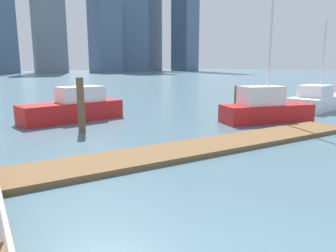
# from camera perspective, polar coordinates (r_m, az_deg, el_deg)

# --- Properties ---
(ground_plane) EXTENTS (300.00, 300.00, 0.00)m
(ground_plane) POSITION_cam_1_polar(r_m,az_deg,el_deg) (22.10, -22.46, 1.93)
(ground_plane) COLOR #476675
(floating_dock) EXTENTS (15.35, 2.00, 0.18)m
(floating_dock) POSITION_cam_1_polar(r_m,az_deg,el_deg) (12.30, 7.31, -3.60)
(floating_dock) COLOR brown
(floating_dock) RESTS_ON ground_plane
(dock_piling_0) EXTENTS (0.25, 0.25, 1.93)m
(dock_piling_0) POSITION_cam_1_polar(r_m,az_deg,el_deg) (19.56, 12.12, 4.29)
(dock_piling_0) COLOR brown
(dock_piling_0) RESTS_ON ground_plane
(dock_piling_2) EXTENTS (0.34, 0.34, 2.58)m
(dock_piling_2) POSITION_cam_1_polar(r_m,az_deg,el_deg) (15.50, -15.37, 3.64)
(dock_piling_2) COLOR brown
(dock_piling_2) RESTS_ON ground_plane
(moored_boat_1) EXTENTS (5.36, 2.90, 8.34)m
(moored_boat_1) POSITION_cam_1_polar(r_m,az_deg,el_deg) (18.48, 17.01, 3.14)
(moored_boat_1) COLOR red
(moored_boat_1) RESTS_ON ground_plane
(moored_boat_3) EXTENTS (5.97, 2.82, 1.93)m
(moored_boat_3) POSITION_cam_1_polar(r_m,az_deg,el_deg) (18.91, -16.49, 3.19)
(moored_boat_3) COLOR red
(moored_boat_3) RESTS_ON ground_plane
(moored_boat_4) EXTENTS (6.83, 3.52, 6.16)m
(moored_boat_4) POSITION_cam_1_polar(r_m,az_deg,el_deg) (25.08, 25.37, 4.23)
(moored_boat_4) COLOR white
(moored_boat_4) RESTS_ON ground_plane
(skyline_tower_4) EXTENTS (9.60, 13.67, 30.66)m
(skyline_tower_4) POSITION_cam_1_polar(r_m,az_deg,el_deg) (132.32, -11.33, 16.10)
(skyline_tower_4) COLOR slate
(skyline_tower_4) RESTS_ON ground_plane
(skyline_tower_6) EXTENTS (13.38, 6.59, 52.29)m
(skyline_tower_6) POSITION_cam_1_polar(r_m,az_deg,el_deg) (164.66, -3.75, 19.03)
(skyline_tower_6) COLOR slate
(skyline_tower_6) RESTS_ON ground_plane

